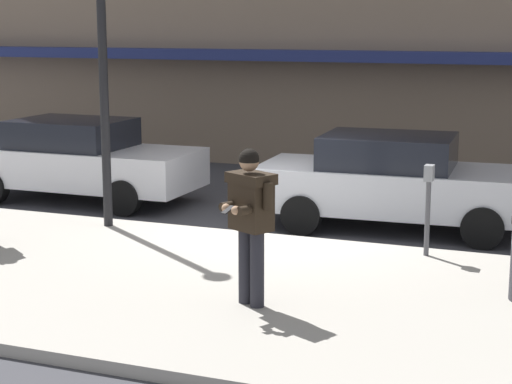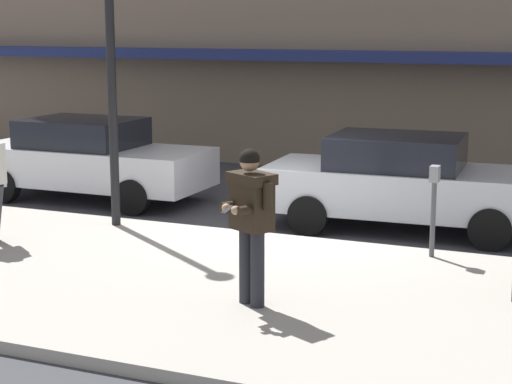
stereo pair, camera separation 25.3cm
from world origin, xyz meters
name	(u,v)px [view 1 (the left image)]	position (x,y,z in m)	size (l,w,h in m)	color
ground_plane	(271,239)	(0.00, 0.00, 0.00)	(80.00, 80.00, 0.00)	#3D3D42
sidewalk	(267,295)	(1.00, -2.85, 0.07)	(32.00, 5.30, 0.14)	#A8A399
curb_paint_line	(334,244)	(1.00, 0.05, 0.00)	(28.00, 0.12, 0.01)	silver
parked_sedan_near	(79,159)	(-4.40, 1.45, 0.79)	(4.50, 1.94, 1.54)	silver
parked_sedan_mid	(396,181)	(1.65, 1.37, 0.79)	(4.59, 2.11, 1.54)	silver
man_texting_on_phone	(250,210)	(1.02, -3.46, 1.25)	(0.62, 0.65, 1.81)	#23232B
street_lamp_post	(102,34)	(-2.52, -0.65, 3.14)	(0.36, 0.36, 4.88)	black
parking_meter	(428,197)	(2.51, -0.60, 0.97)	(0.12, 0.18, 1.27)	#4C4C51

